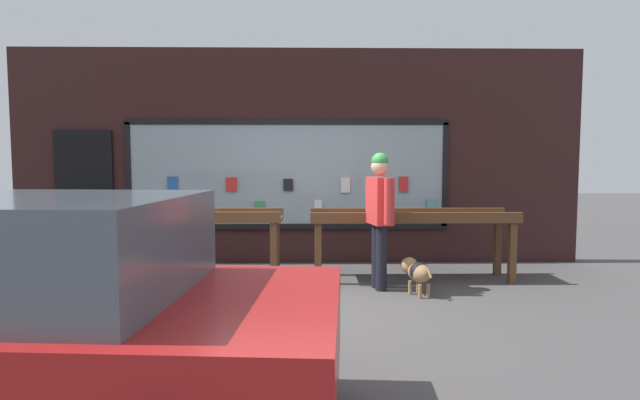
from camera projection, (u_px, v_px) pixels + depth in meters
The scene contains 7 objects.
ground_plane at pixel (294, 303), 5.68m from camera, with size 40.00×40.00×0.00m, color #474444.
shopfront_facade at pixel (295, 158), 7.94m from camera, with size 8.95×0.29×3.38m.
display_table_left at pixel (180, 224), 6.75m from camera, with size 2.77×0.62×0.96m.
display_table_right at pixel (412, 223), 6.80m from camera, with size 2.77×0.70×0.95m.
person_browsing at pixel (380, 209), 6.25m from camera, with size 0.31×0.67×1.72m.
small_dog at pixel (417, 271), 6.02m from camera, with size 0.36×0.54×0.43m.
sandwich_board_sign at pixel (16, 245), 6.62m from camera, with size 0.61×0.80×0.99m.
Camera 1 is at (0.20, -5.58, 1.60)m, focal length 28.00 mm.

